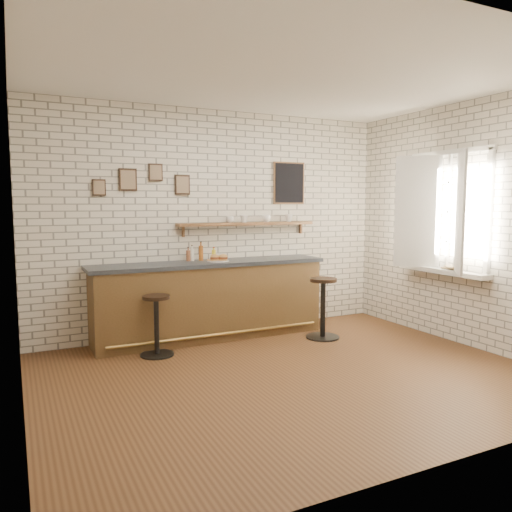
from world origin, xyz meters
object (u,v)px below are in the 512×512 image
object	(u,v)px
bitters_bottle_white	(192,255)
condiment_bottle_yellow	(214,254)
bar_counter	(210,300)
shelf_cup_b	(244,219)
shelf_cup_d	(289,218)
book_upper	(446,267)
shelf_cup_a	(230,219)
bar_stool_left	(157,323)
book_lower	(448,269)
bitters_bottle_amber	(201,253)
bar_stool_right	(323,306)
bitters_bottle_brown	(188,255)
sandwich_plate	(218,261)
ciabatta_sandwich	(219,257)
shelf_cup_c	(266,218)

from	to	relation	value
bitters_bottle_white	condiment_bottle_yellow	size ratio (longest dim) A/B	1.21
bar_counter	shelf_cup_b	size ratio (longest dim) A/B	29.64
shelf_cup_d	book_upper	world-z (taller)	shelf_cup_d
shelf_cup_b	shelf_cup_a	bearing A→B (deg)	108.86
bar_stool_left	shelf_cup_d	bearing A→B (deg)	16.92
shelf_cup_a	book_lower	distance (m)	2.88
bitters_bottle_white	bitters_bottle_amber	bearing A→B (deg)	0.00
bar_stool_right	shelf_cup_b	xyz separation A→B (m)	(-0.74, 0.86, 1.12)
bitters_bottle_brown	bitters_bottle_white	distance (m)	0.05
sandwich_plate	book_upper	size ratio (longest dim) A/B	1.22
shelf_cup_d	book_lower	distance (m)	2.25
ciabatta_sandwich	shelf_cup_d	bearing A→B (deg)	11.05
book_lower	bar_counter	bearing A→B (deg)	144.91
ciabatta_sandwich	shelf_cup_c	size ratio (longest dim) A/B	1.97
shelf_cup_d	bar_stool_right	bearing A→B (deg)	-89.54
bar_counter	book_upper	xyz separation A→B (m)	(2.61, -1.48, 0.45)
condiment_bottle_yellow	bar_stool_right	size ratio (longest dim) A/B	0.22
shelf_cup_b	shelf_cup_d	distance (m)	0.71
shelf_cup_d	book_upper	distance (m)	2.22
sandwich_plate	book_lower	xyz separation A→B (m)	(2.51, -1.48, -0.07)
bitters_bottle_white	bitters_bottle_amber	size ratio (longest dim) A/B	0.82
shelf_cup_d	condiment_bottle_yellow	bearing A→B (deg)	-179.76
condiment_bottle_yellow	shelf_cup_b	size ratio (longest dim) A/B	1.64
bitters_bottle_white	shelf_cup_c	size ratio (longest dim) A/B	1.68
bitters_bottle_white	shelf_cup_a	bearing A→B (deg)	3.72
bitters_bottle_brown	shelf_cup_c	bearing A→B (deg)	1.79
bar_counter	book_lower	world-z (taller)	bar_counter
shelf_cup_a	book_lower	xyz separation A→B (m)	(2.24, -1.71, -0.60)
condiment_bottle_yellow	book_lower	world-z (taller)	condiment_bottle_yellow
bitters_bottle_white	shelf_cup_d	xyz separation A→B (m)	(1.47, 0.04, 0.46)
ciabatta_sandwich	shelf_cup_b	world-z (taller)	shelf_cup_b
bar_counter	bitters_bottle_amber	bearing A→B (deg)	110.52
shelf_cup_b	book_lower	xyz separation A→B (m)	(2.03, -1.71, -0.61)
sandwich_plate	shelf_cup_c	distance (m)	1.00
condiment_bottle_yellow	shelf_cup_b	bearing A→B (deg)	4.47
bar_stool_right	book_lower	bearing A→B (deg)	-33.40
ciabatta_sandwich	book_lower	bearing A→B (deg)	-30.69
bitters_bottle_brown	condiment_bottle_yellow	size ratio (longest dim) A/B	1.08
shelf_cup_b	condiment_bottle_yellow	bearing A→B (deg)	113.33
bitters_bottle_amber	bar_stool_left	xyz separation A→B (m)	(-0.77, -0.61, -0.73)
condiment_bottle_yellow	book_upper	bearing A→B (deg)	-33.34
condiment_bottle_yellow	shelf_cup_d	distance (m)	1.26
shelf_cup_c	shelf_cup_d	world-z (taller)	shelf_cup_d
bar_stool_left	shelf_cup_d	xyz separation A→B (m)	(2.12, 0.65, 1.17)
bitters_bottle_white	shelf_cup_c	distance (m)	1.20
bitters_bottle_brown	shelf_cup_c	world-z (taller)	shelf_cup_c
shelf_cup_c	sandwich_plate	bearing A→B (deg)	94.44
condiment_bottle_yellow	shelf_cup_d	bearing A→B (deg)	1.77
shelf_cup_d	book_lower	world-z (taller)	shelf_cup_d
ciabatta_sandwich	shelf_cup_d	size ratio (longest dim) A/B	2.17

